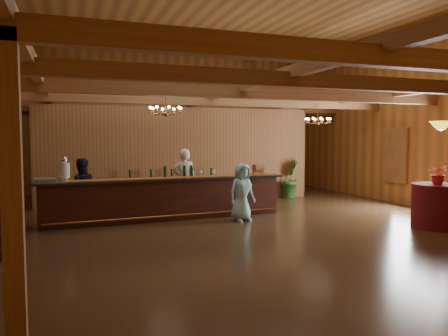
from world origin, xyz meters
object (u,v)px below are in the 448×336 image
object	(u,v)px
chandelier_right	(318,121)
floor_plant	(290,178)
round_table	(438,206)
pendant_lamp	(441,125)
beverage_dispenser	(64,169)
raffle_drum	(258,168)
bartender	(184,181)
staff_second	(81,189)
backbar_shelf	(172,191)
guest	(242,192)
chandelier_left	(166,110)
tasting_bar	(166,198)

from	to	relation	value
chandelier_right	floor_plant	size ratio (longest dim) A/B	0.58
round_table	pendant_lamp	xyz separation A→B (m)	(0.00, 0.00, 1.89)
round_table	chandelier_right	bearing A→B (deg)	98.58
beverage_dispenser	raffle_drum	size ratio (longest dim) A/B	1.76
chandelier_right	pendant_lamp	world-z (taller)	same
pendant_lamp	bartender	bearing A→B (deg)	141.41
floor_plant	beverage_dispenser	bearing A→B (deg)	-160.71
raffle_drum	chandelier_right	xyz separation A→B (m)	(2.51, 1.00, 1.41)
raffle_drum	staff_second	world-z (taller)	staff_second
round_table	raffle_drum	bearing A→B (deg)	133.82
beverage_dispenser	staff_second	distance (m)	1.02
raffle_drum	bartender	bearing A→B (deg)	158.20
raffle_drum	pendant_lamp	distance (m)	4.71
pendant_lamp	backbar_shelf	bearing A→B (deg)	131.96
staff_second	pendant_lamp	bearing A→B (deg)	153.01
round_table	chandelier_right	xyz separation A→B (m)	(-0.65, 4.30, 2.15)
beverage_dispenser	chandelier_right	distance (m)	7.83
raffle_drum	guest	xyz separation A→B (m)	(-0.88, -0.95, -0.52)
beverage_dispenser	backbar_shelf	xyz separation A→B (m)	(3.18, 2.55, -0.94)
raffle_drum	chandelier_left	bearing A→B (deg)	-170.67
bartender	staff_second	xyz separation A→B (m)	(-2.79, -0.21, -0.11)
round_table	tasting_bar	bearing A→B (deg)	151.17
tasting_bar	staff_second	distance (m)	2.19
backbar_shelf	pendant_lamp	world-z (taller)	pendant_lamp
guest	floor_plant	distance (m)	4.65
beverage_dispenser	floor_plant	bearing A→B (deg)	19.29
chandelier_left	staff_second	distance (m)	3.01
tasting_bar	bartender	xyz separation A→B (m)	(0.71, 0.87, 0.36)
backbar_shelf	chandelier_left	size ratio (longest dim) A/B	3.78
tasting_bar	chandelier_right	xyz separation A→B (m)	(5.17, 1.10, 2.12)
round_table	chandelier_left	world-z (taller)	chandelier_left
round_table	floor_plant	world-z (taller)	floor_plant
tasting_bar	beverage_dispenser	size ratio (longest dim) A/B	10.85
beverage_dispenser	chandelier_right	bearing A→B (deg)	8.76
round_table	pendant_lamp	distance (m)	1.89
round_table	bartender	xyz separation A→B (m)	(-5.10, 4.07, 0.39)
round_table	guest	world-z (taller)	guest
raffle_drum	staff_second	bearing A→B (deg)	173.13
bartender	chandelier_right	bearing A→B (deg)	-158.69
tasting_bar	pendant_lamp	distance (m)	6.89
chandelier_left	floor_plant	world-z (taller)	chandelier_left
pendant_lamp	staff_second	world-z (taller)	pendant_lamp
floor_plant	chandelier_right	bearing A→B (deg)	-82.31
beverage_dispenser	chandelier_left	xyz separation A→B (m)	(2.40, -0.27, 1.43)
bartender	staff_second	size ratio (longest dim) A/B	1.14
beverage_dispenser	pendant_lamp	bearing A→B (deg)	-20.65
tasting_bar	chandelier_right	distance (m)	5.69
tasting_bar	guest	xyz separation A→B (m)	(1.78, -0.85, 0.19)
tasting_bar	staff_second	world-z (taller)	staff_second
tasting_bar	guest	size ratio (longest dim) A/B	4.42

